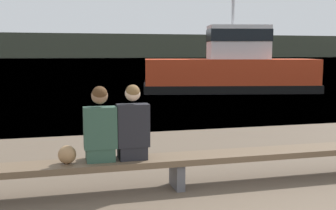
{
  "coord_description": "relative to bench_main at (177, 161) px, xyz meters",
  "views": [
    {
      "loc": [
        -2.4,
        -3.18,
        1.95
      ],
      "look_at": [
        -0.13,
        5.47,
        0.81
      ],
      "focal_mm": 45.0,
      "sensor_mm": 36.0,
      "label": 1
    }
  ],
  "objects": [
    {
      "name": "person_left",
      "position": [
        -1.08,
        -0.0,
        0.53
      ],
      "size": [
        0.44,
        0.38,
        1.03
      ],
      "color": "#2D4C3D",
      "rests_on": "bench_main"
    },
    {
      "name": "person_right",
      "position": [
        -0.64,
        -0.0,
        0.53
      ],
      "size": [
        0.44,
        0.37,
        1.04
      ],
      "color": "black",
      "rests_on": "bench_main"
    },
    {
      "name": "shopping_bag",
      "position": [
        -1.53,
        -0.01,
        0.2
      ],
      "size": [
        0.24,
        0.21,
        0.25
      ],
      "color": "#9E754C",
      "rests_on": "bench_main"
    },
    {
      "name": "water_surface",
      "position": [
        0.78,
        124.23,
        -0.39
      ],
      "size": [
        240.0,
        240.0,
        0.0
      ],
      "primitive_type": "plane",
      "color": "#426B8E",
      "rests_on": "ground"
    },
    {
      "name": "far_shoreline",
      "position": [
        0.78,
        133.84,
        3.42
      ],
      "size": [
        600.0,
        12.0,
        7.61
      ],
      "primitive_type": "cube",
      "color": "#424738",
      "rests_on": "ground"
    },
    {
      "name": "tugboat_red",
      "position": [
        6.57,
        13.45,
        0.63
      ],
      "size": [
        8.73,
        4.35,
        5.44
      ],
      "rotation": [
        0.0,
        0.0,
        1.37
      ],
      "color": "red",
      "rests_on": "water_surface"
    },
    {
      "name": "bench_main",
      "position": [
        0.0,
        0.0,
        0.0
      ],
      "size": [
        8.7,
        0.52,
        0.46
      ],
      "color": "brown",
      "rests_on": "ground"
    }
  ]
}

